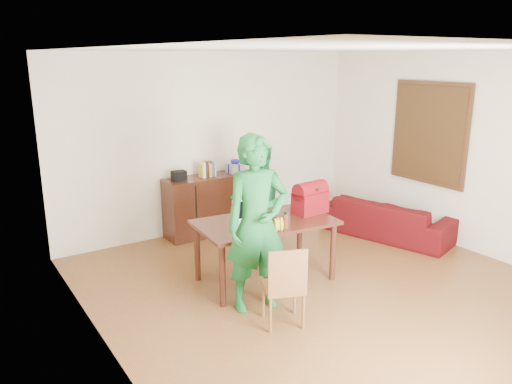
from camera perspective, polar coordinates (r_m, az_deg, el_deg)
room at (r=5.60m, az=8.11°, el=1.44°), size 5.20×5.70×2.90m
table at (r=5.93m, az=1.07°, el=-4.17°), size 1.69×1.06×0.76m
chair at (r=5.15m, az=3.14°, el=-12.33°), size 0.50×0.49×0.86m
person_near at (r=5.20m, az=0.08°, el=-3.67°), size 0.76×0.57×1.89m
person_far at (r=6.63m, az=0.20°, el=-0.94°), size 0.84×0.70×1.56m
laptop at (r=5.75m, az=-0.66°, el=-3.31°), size 0.43×0.36×0.25m
bananas at (r=5.57m, az=2.65°, el=-4.14°), size 0.16×0.11×0.06m
bottle at (r=5.63m, az=3.37°, el=-3.23°), size 0.08×0.08×0.19m
red_bag at (r=6.18m, az=6.20°, el=-1.00°), size 0.44×0.28×0.31m
sofa at (r=7.75m, az=14.75°, el=-2.91°), size 1.27×2.06×0.56m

